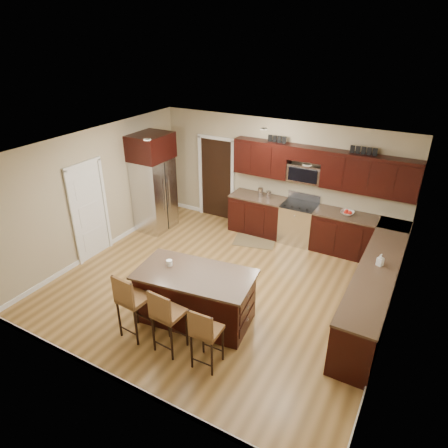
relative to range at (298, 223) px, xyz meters
The scene contains 23 objects.
floor 2.59m from the range, 105.51° to the right, with size 6.00×6.00×0.00m, color #9D753E.
ceiling 3.38m from the range, 105.51° to the right, with size 6.00×6.00×0.00m, color silver.
wall_back 1.15m from the range, 156.28° to the left, with size 6.00×6.00×0.00m, color tan.
wall_left 4.51m from the range, 146.33° to the right, with size 5.50×5.50×0.00m, color tan.
wall_right 3.49m from the range, 46.57° to the right, with size 5.50×5.50×0.00m, color tan.
base_cabinets 1.58m from the range, 39.46° to the right, with size 4.02×3.96×0.92m.
upper_cabinets 1.42m from the range, 20.23° to the left, with size 4.00×0.33×0.80m.
range is the anchor object (origin of this frame).
microwave 1.16m from the range, 90.00° to the left, with size 0.76×0.31×0.40m, color silver.
doorway 2.41m from the range, behind, with size 0.85×0.03×2.06m, color black.
pantry_door 4.61m from the range, 143.07° to the right, with size 0.03×0.80×2.04m, color white.
letter_decor 1.84m from the range, 31.31° to the left, with size 2.20×0.03×0.15m, color black, non-canonical shape.
island 3.54m from the range, 99.06° to the right, with size 2.05×1.26×0.92m.
stool_left 4.51m from the range, 105.37° to the right, with size 0.47×0.47×1.16m.
stool_mid 4.38m from the range, 96.89° to the right, with size 0.45×0.45×1.12m.
stool_right 4.34m from the range, 88.03° to the right, with size 0.40×0.40×1.05m.
refrigerator 3.53m from the range, 162.67° to the right, with size 0.79×0.94×2.35m.
floor_mat 1.10m from the range, 148.83° to the right, with size 0.95×0.63×0.01m, color brown.
fruit_bowl 1.16m from the range, ahead, with size 0.28×0.28×0.07m, color silver.
soap_bottle 2.74m from the range, 41.29° to the right, with size 0.10×0.10×0.21m, color #B2B2B2.
canister_tall 1.12m from the range, behind, with size 0.12×0.12×0.22m, color silver.
canister_short 0.94m from the range, behind, with size 0.11×0.11×0.18m, color silver.
island_jar 3.68m from the range, 106.84° to the right, with size 0.10×0.10×0.10m, color white.
Camera 1 is at (3.19, -5.56, 4.52)m, focal length 32.00 mm.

